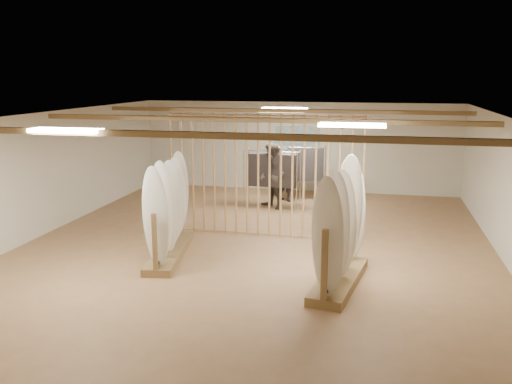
% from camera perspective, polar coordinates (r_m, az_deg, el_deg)
% --- Properties ---
extents(floor, '(12.00, 12.00, 0.00)m').
position_cam_1_polar(floor, '(11.77, -0.00, -5.72)').
color(floor, '#9B724B').
rests_on(floor, ground).
extents(ceiling, '(12.00, 12.00, 0.00)m').
position_cam_1_polar(ceiling, '(11.23, -0.00, 8.01)').
color(ceiling, gray).
rests_on(ceiling, ground).
extents(wall_back, '(12.00, 0.00, 12.00)m').
position_cam_1_polar(wall_back, '(17.24, 4.38, 4.77)').
color(wall_back, beige).
rests_on(wall_back, ground).
extents(wall_front, '(12.00, 0.00, 12.00)m').
position_cam_1_polar(wall_front, '(5.93, -12.98, -10.14)').
color(wall_front, beige).
rests_on(wall_front, ground).
extents(wall_left, '(0.00, 12.00, 12.00)m').
position_cam_1_polar(wall_left, '(13.41, -21.35, 1.82)').
color(wall_left, beige).
rests_on(wall_left, ground).
extents(wall_right, '(0.00, 12.00, 12.00)m').
position_cam_1_polar(wall_right, '(11.44, 25.25, -0.18)').
color(wall_right, beige).
rests_on(wall_right, ground).
extents(ceiling_slats, '(9.50, 6.12, 0.10)m').
position_cam_1_polar(ceiling_slats, '(11.23, -0.00, 7.60)').
color(ceiling_slats, olive).
rests_on(ceiling_slats, ground).
extents(light_panels, '(1.20, 0.35, 0.06)m').
position_cam_1_polar(light_panels, '(11.23, -0.00, 7.70)').
color(light_panels, white).
rests_on(light_panels, ground).
extents(bamboo_partition, '(4.45, 0.05, 2.78)m').
position_cam_1_polar(bamboo_partition, '(12.18, 0.82, 1.70)').
color(bamboo_partition, tan).
rests_on(bamboo_partition, ground).
extents(poster, '(1.40, 0.03, 0.90)m').
position_cam_1_polar(poster, '(17.20, 4.38, 5.43)').
color(poster, teal).
rests_on(poster, ground).
extents(rack_left, '(0.97, 2.55, 2.01)m').
position_cam_1_polar(rack_left, '(11.09, -9.20, -3.29)').
color(rack_left, olive).
rests_on(rack_left, floor).
extents(rack_right, '(0.95, 2.36, 2.18)m').
position_cam_1_polar(rack_right, '(9.56, 8.87, -5.47)').
color(rack_right, olive).
rests_on(rack_right, floor).
extents(clothing_rack_a, '(1.51, 0.48, 1.62)m').
position_cam_1_polar(clothing_rack_a, '(15.02, 1.70, 2.35)').
color(clothing_rack_a, silver).
rests_on(clothing_rack_a, floor).
extents(clothing_rack_b, '(1.49, 0.52, 1.60)m').
position_cam_1_polar(clothing_rack_b, '(16.00, 4.66, 2.89)').
color(clothing_rack_b, silver).
rests_on(clothing_rack_b, floor).
extents(shopper_a, '(0.80, 0.70, 1.84)m').
position_cam_1_polar(shopper_a, '(15.80, 3.11, 2.35)').
color(shopper_a, '#28272F').
rests_on(shopper_a, floor).
extents(shopper_b, '(1.26, 1.24, 2.06)m').
position_cam_1_polar(shopper_b, '(14.85, 1.77, 2.15)').
color(shopper_b, '#3A342D').
rests_on(shopper_b, floor).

